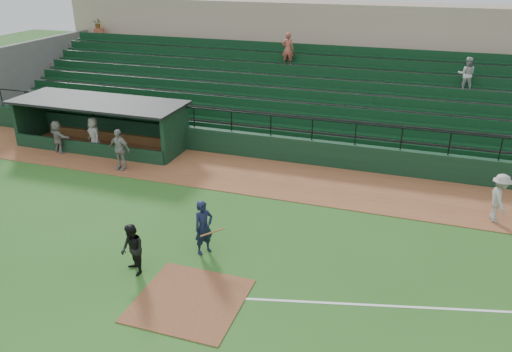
% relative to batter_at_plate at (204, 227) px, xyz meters
% --- Properties ---
extents(ground, '(90.00, 90.00, 0.00)m').
position_rel_batter_at_plate_xyz_m(ground, '(0.63, -1.49, -0.94)').
color(ground, '#25571C').
rests_on(ground, ground).
extents(warning_track, '(40.00, 4.00, 0.03)m').
position_rel_batter_at_plate_xyz_m(warning_track, '(0.63, 6.51, -0.93)').
color(warning_track, brown).
rests_on(warning_track, ground).
extents(home_plate_dirt, '(3.00, 3.00, 0.03)m').
position_rel_batter_at_plate_xyz_m(home_plate_dirt, '(0.63, -2.49, -0.93)').
color(home_plate_dirt, brown).
rests_on(home_plate_dirt, ground).
extents(foul_line, '(17.49, 4.44, 0.01)m').
position_rel_batter_at_plate_xyz_m(foul_line, '(8.63, -0.29, -0.94)').
color(foul_line, white).
rests_on(foul_line, ground).
extents(stadium_structure, '(38.00, 13.08, 6.40)m').
position_rel_batter_at_plate_xyz_m(stadium_structure, '(0.62, 14.97, 1.36)').
color(stadium_structure, black).
rests_on(stadium_structure, ground).
extents(dugout, '(8.90, 3.20, 2.42)m').
position_rel_batter_at_plate_xyz_m(dugout, '(-9.12, 8.07, 0.39)').
color(dugout, black).
rests_on(dugout, ground).
extents(batter_at_plate, '(1.17, 0.82, 1.89)m').
position_rel_batter_at_plate_xyz_m(batter_at_plate, '(0.00, 0.00, 0.00)').
color(batter_at_plate, black).
rests_on(batter_at_plate, ground).
extents(umpire, '(1.03, 1.00, 1.67)m').
position_rel_batter_at_plate_xyz_m(umpire, '(-1.59, -1.79, -0.11)').
color(umpire, black).
rests_on(umpire, ground).
extents(runner, '(0.89, 1.31, 1.87)m').
position_rel_batter_at_plate_xyz_m(runner, '(9.38, 5.37, 0.02)').
color(runner, '#A19C96').
rests_on(runner, warning_track).
extents(dugout_player_a, '(1.17, 0.58, 1.93)m').
position_rel_batter_at_plate_xyz_m(dugout_player_a, '(-6.52, 5.23, 0.05)').
color(dugout_player_a, gray).
rests_on(dugout_player_a, warning_track).
extents(dugout_player_b, '(1.04, 0.92, 1.79)m').
position_rel_batter_at_plate_xyz_m(dugout_player_b, '(-8.96, 6.78, -0.02)').
color(dugout_player_b, '#A29D97').
rests_on(dugout_player_b, warning_track).
extents(dugout_player_c, '(1.60, 1.01, 1.65)m').
position_rel_batter_at_plate_xyz_m(dugout_player_c, '(-10.63, 6.12, -0.09)').
color(dugout_player_c, gray).
rests_on(dugout_player_c, warning_track).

